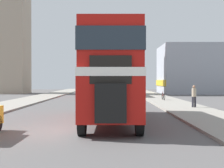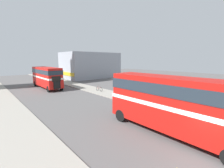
# 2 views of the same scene
# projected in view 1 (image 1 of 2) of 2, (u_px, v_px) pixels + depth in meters

# --- Properties ---
(ground_plane) EXTENTS (120.00, 120.00, 0.00)m
(ground_plane) POSITION_uv_depth(u_px,v_px,m) (73.00, 132.00, 12.23)
(ground_plane) COLOR #565454
(double_decker_bus) EXTENTS (2.39, 10.01, 4.28)m
(double_decker_bus) POSITION_uv_depth(u_px,v_px,m) (112.00, 70.00, 15.33)
(double_decker_bus) COLOR #B2140F
(double_decker_bus) RESTS_ON ground_plane
(bus_distant) EXTENTS (2.56, 9.79, 4.02)m
(bus_distant) POSITION_uv_depth(u_px,v_px,m) (109.00, 78.00, 39.91)
(bus_distant) COLOR red
(bus_distant) RESTS_ON ground_plane
(pedestrian_walking) EXTENTS (0.31, 0.31, 1.56)m
(pedestrian_walking) POSITION_uv_depth(u_px,v_px,m) (195.00, 95.00, 22.09)
(pedestrian_walking) COLOR #282833
(pedestrian_walking) RESTS_ON sidewalk_right
(bicycle_on_pavement) EXTENTS (0.05, 1.76, 0.78)m
(bicycle_on_pavement) POSITION_uv_depth(u_px,v_px,m) (164.00, 96.00, 30.63)
(bicycle_on_pavement) COLOR black
(bicycle_on_pavement) RESTS_ON sidewalk_right
(shop_building_block) EXTENTS (16.45, 9.75, 7.51)m
(shop_building_block) POSITION_uv_depth(u_px,v_px,m) (214.00, 70.00, 49.10)
(shop_building_block) COLOR #999EA8
(shop_building_block) RESTS_ON ground_plane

